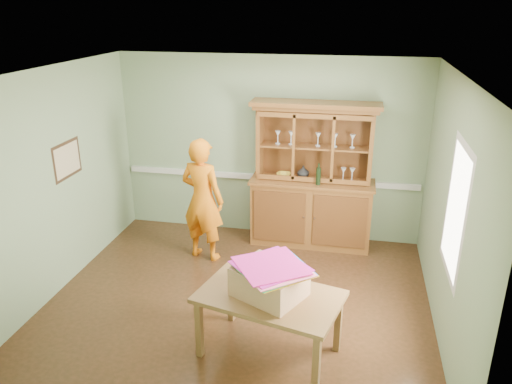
% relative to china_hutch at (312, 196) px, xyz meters
% --- Properties ---
extents(floor, '(4.50, 4.50, 0.00)m').
position_rel_china_hutch_xyz_m(floor, '(-0.68, -1.76, -0.74)').
color(floor, '#4F2D19').
rests_on(floor, ground).
extents(ceiling, '(4.50, 4.50, 0.00)m').
position_rel_china_hutch_xyz_m(ceiling, '(-0.68, -1.76, 1.96)').
color(ceiling, white).
rests_on(ceiling, wall_back).
extents(wall_back, '(4.50, 0.00, 4.50)m').
position_rel_china_hutch_xyz_m(wall_back, '(-0.68, 0.24, 0.61)').
color(wall_back, gray).
rests_on(wall_back, floor).
extents(wall_left, '(0.00, 4.00, 4.00)m').
position_rel_china_hutch_xyz_m(wall_left, '(-2.93, -1.76, 0.61)').
color(wall_left, gray).
rests_on(wall_left, floor).
extents(wall_right, '(0.00, 4.00, 4.00)m').
position_rel_china_hutch_xyz_m(wall_right, '(1.57, -1.76, 0.61)').
color(wall_right, gray).
rests_on(wall_right, floor).
extents(wall_front, '(4.50, 0.00, 4.50)m').
position_rel_china_hutch_xyz_m(wall_front, '(-0.68, -3.76, 0.61)').
color(wall_front, gray).
rests_on(wall_front, floor).
extents(chair_rail, '(4.41, 0.05, 0.08)m').
position_rel_china_hutch_xyz_m(chair_rail, '(-0.68, 0.21, 0.16)').
color(chair_rail, silver).
rests_on(chair_rail, wall_back).
extents(framed_map, '(0.03, 0.60, 0.46)m').
position_rel_china_hutch_xyz_m(framed_map, '(-2.91, -1.46, 0.81)').
color(framed_map, '#352315').
rests_on(framed_map, wall_left).
extents(window_panel, '(0.03, 0.96, 1.36)m').
position_rel_china_hutch_xyz_m(window_panel, '(1.55, -2.06, 0.76)').
color(window_panel, silver).
rests_on(window_panel, wall_right).
extents(china_hutch, '(1.79, 0.59, 2.10)m').
position_rel_china_hutch_xyz_m(china_hutch, '(0.00, 0.00, 0.00)').
color(china_hutch, brown).
rests_on(china_hutch, floor).
extents(dining_table, '(1.53, 1.13, 0.69)m').
position_rel_china_hutch_xyz_m(dining_table, '(-0.15, -2.62, -0.13)').
color(dining_table, brown).
rests_on(dining_table, floor).
extents(cardboard_box, '(0.79, 0.74, 0.29)m').
position_rel_china_hutch_xyz_m(cardboard_box, '(-0.16, -2.62, 0.10)').
color(cardboard_box, tan).
rests_on(cardboard_box, dining_table).
extents(kite_stack, '(0.84, 0.84, 0.05)m').
position_rel_china_hutch_xyz_m(kite_stack, '(-0.12, -2.67, 0.27)').
color(kite_stack, gold).
rests_on(kite_stack, cardboard_box).
extents(person, '(0.71, 0.56, 1.72)m').
position_rel_china_hutch_xyz_m(person, '(-1.42, -0.75, 0.12)').
color(person, orange).
rests_on(person, floor).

